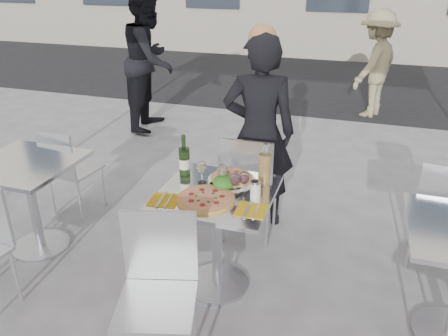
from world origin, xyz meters
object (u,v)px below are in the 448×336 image
(wineglass_red_a, at_px, (235,180))
(napkin_left, at_px, (164,200))
(wine_bottle, at_px, (184,160))
(carafe, at_px, (265,169))
(sugar_shaker, at_px, (256,189))
(chair_near, at_px, (158,281))
(woman_diner, at_px, (259,134))
(side_chair_rfar, at_px, (445,208))
(side_table_left, at_px, (29,187))
(pedestrian_a, at_px, (150,60))
(wineglass_white_b, at_px, (222,171))
(wineglass_red_b, at_px, (244,179))
(pizza_far, at_px, (231,178))
(napkin_right, at_px, (251,210))
(main_table, at_px, (217,220))
(salad_plate, at_px, (224,183))
(chair_far, at_px, (248,180))
(pizza_near, at_px, (206,199))
(wineglass_white_a, at_px, (202,168))
(pedestrian_b, at_px, (375,64))
(side_chair_lfar, at_px, (67,166))

(wineglass_red_a, distance_m, napkin_left, 0.45)
(wine_bottle, distance_m, carafe, 0.55)
(carafe, distance_m, sugar_shaker, 0.18)
(chair_near, relative_size, napkin_left, 4.47)
(chair_near, height_order, carafe, carafe)
(woman_diner, height_order, wineglass_red_a, woman_diner)
(side_chair_rfar, bearing_deg, napkin_left, 33.28)
(side_table_left, distance_m, pedestrian_a, 2.98)
(woman_diner, height_order, wineglass_white_b, woman_diner)
(woman_diner, bearing_deg, napkin_left, 61.75)
(side_chair_rfar, bearing_deg, wineglass_red_b, 33.24)
(pizza_far, xyz_separation_m, napkin_right, (0.23, -0.34, -0.01))
(pizza_far, bearing_deg, side_table_left, -173.33)
(pizza_far, height_order, wineglass_red_a, wineglass_red_a)
(main_table, height_order, pizza_far, pizza_far)
(side_table_left, relative_size, wineglass_red_a, 4.76)
(chair_near, height_order, pedestrian_a, pedestrian_a)
(salad_plate, bearing_deg, wineglass_red_b, -15.62)
(pedestrian_a, bearing_deg, chair_far, -146.28)
(side_chair_rfar, bearing_deg, wineglass_white_b, 28.35)
(main_table, distance_m, wineglass_red_b, 0.36)
(main_table, relative_size, wine_bottle, 2.54)
(side_table_left, height_order, wine_bottle, wine_bottle)
(side_table_left, distance_m, chair_near, 1.55)
(pizza_near, bearing_deg, chair_near, -98.11)
(wineglass_white_b, bearing_deg, wineglass_white_a, 179.48)
(carafe, xyz_separation_m, napkin_left, (-0.54, -0.39, -0.11))
(chair_far, relative_size, wineglass_white_a, 5.81)
(pedestrian_a, relative_size, carafe, 6.39)
(pizza_far, relative_size, napkin_left, 1.58)
(pedestrian_a, height_order, napkin_right, pedestrian_a)
(side_chair_rfar, distance_m, pedestrian_b, 3.76)
(woman_diner, relative_size, pedestrian_b, 1.07)
(sugar_shaker, xyz_separation_m, wineglass_red_a, (-0.12, -0.03, 0.06))
(main_table, xyz_separation_m, pedestrian_a, (-1.93, 2.93, 0.39))
(wine_bottle, xyz_separation_m, wineglass_white_b, (0.29, -0.07, -0.00))
(side_chair_rfar, height_order, wineglass_red_a, wineglass_red_a)
(main_table, distance_m, side_chair_lfar, 1.64)
(woman_diner, relative_size, salad_plate, 7.40)
(side_chair_lfar, xyz_separation_m, carafe, (1.82, -0.34, 0.38))
(wineglass_white_b, bearing_deg, carafe, 20.48)
(salad_plate, distance_m, carafe, 0.28)
(main_table, bearing_deg, sugar_shaker, 2.99)
(side_chair_lfar, xyz_separation_m, woman_diner, (1.59, 0.43, 0.33))
(chair_far, bearing_deg, main_table, 84.13)
(wineglass_white_b, bearing_deg, chair_near, -98.62)
(pizza_near, xyz_separation_m, wine_bottle, (-0.26, 0.29, 0.10))
(carafe, height_order, wineglass_white_b, carafe)
(wine_bottle, bearing_deg, pedestrian_a, 120.73)
(napkin_left, bearing_deg, woman_diner, 67.85)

